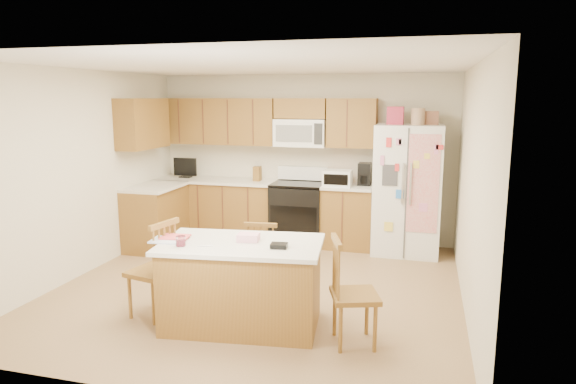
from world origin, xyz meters
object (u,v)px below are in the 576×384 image
(windsor_chair_left, at_px, (155,271))
(stove, at_px, (299,212))
(refrigerator, at_px, (407,188))
(windsor_chair_back, at_px, (263,260))
(island, at_px, (242,283))
(windsor_chair_right, at_px, (352,295))

(windsor_chair_left, bearing_deg, stove, 75.62)
(refrigerator, height_order, windsor_chair_back, refrigerator)
(refrigerator, bearing_deg, windsor_chair_back, -124.67)
(refrigerator, distance_m, island, 3.20)
(stove, bearing_deg, windsor_chair_right, -67.82)
(stove, relative_size, refrigerator, 0.55)
(refrigerator, xyz_separation_m, windsor_chair_left, (-2.32, -2.86, -0.45))
(windsor_chair_back, xyz_separation_m, windsor_chair_right, (1.09, -0.86, 0.05))
(stove, xyz_separation_m, windsor_chair_back, (0.13, -2.14, -0.07))
(stove, bearing_deg, island, -86.88)
(stove, height_order, windsor_chair_right, stove)
(island, bearing_deg, refrigerator, 63.49)
(refrigerator, bearing_deg, stove, 177.70)
(windsor_chair_back, bearing_deg, refrigerator, 55.33)
(stove, distance_m, windsor_chair_left, 3.02)
(island, relative_size, windsor_chair_left, 1.68)
(stove, distance_m, windsor_chair_right, 3.24)
(windsor_chair_left, distance_m, windsor_chair_right, 1.97)
(windsor_chair_left, relative_size, windsor_chair_right, 1.02)
(refrigerator, xyz_separation_m, island, (-1.41, -2.83, -0.50))
(island, bearing_deg, windsor_chair_left, -178.35)
(stove, xyz_separation_m, windsor_chair_left, (-0.75, -2.92, -0.01))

